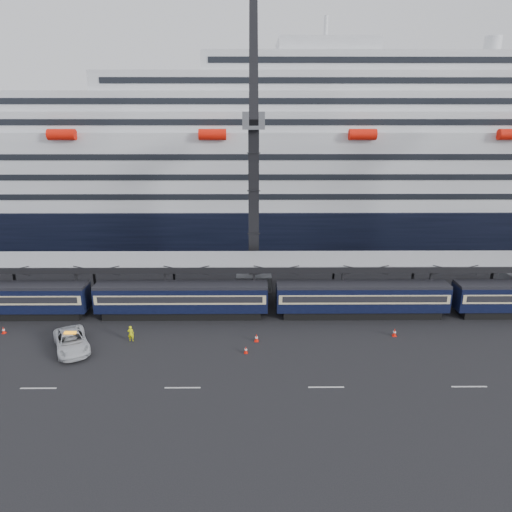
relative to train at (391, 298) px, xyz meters
The scene contains 11 objects.
ground 11.25m from the train, 65.06° to the right, with size 260.00×260.00×0.00m, color black.
train is the anchor object (origin of this frame).
canopy 6.85m from the train, 40.71° to the left, with size 130.00×6.25×5.53m.
cruise_ship 37.56m from the train, 84.34° to the left, with size 214.09×28.84×34.00m.
crane_dark_near 20.10m from the train, 150.76° to the left, with size 4.50×17.75×35.08m.
pickup_truck 33.83m from the train, 167.22° to the right, with size 2.86×6.20×1.72m, color silver.
worker 28.32m from the train, 168.14° to the right, with size 0.60×0.40×1.66m, color #DDE20B.
traffic_cone_a 41.60m from the train, behind, with size 0.37×0.37×0.74m.
traffic_cone_b 18.24m from the train, 152.85° to the right, with size 0.35×0.35×0.70m.
traffic_cone_c 16.35m from the train, 158.48° to the right, with size 0.41×0.41×0.82m.
traffic_cone_d 5.30m from the train, 100.99° to the right, with size 0.42×0.42×0.84m.
Camera 1 is at (-20.08, -36.94, 21.96)m, focal length 32.00 mm.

